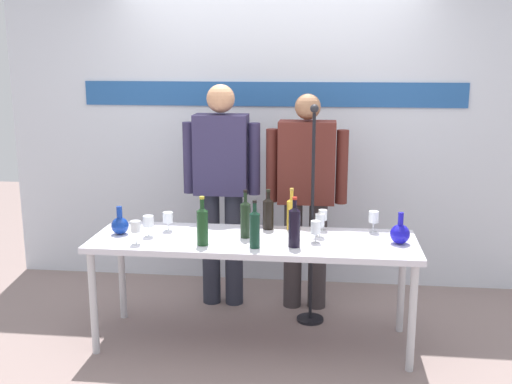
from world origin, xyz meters
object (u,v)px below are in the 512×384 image
Objects in this scene: presenter_left at (222,181)px; wine_bottle_2 at (202,224)px; wine_glass_right_1 at (316,228)px; wine_bottle_0 at (245,218)px; wine_bottle_5 at (255,228)px; wine_bottle_1 at (291,212)px; wine_glass_left_1 at (136,227)px; wine_glass_right_3 at (323,216)px; decanter_blue_right at (400,233)px; wine_glass_right_0 at (374,217)px; presenter_right at (306,188)px; wine_bottle_4 at (294,225)px; wine_glass_right_2 at (320,221)px; microphone_stand at (311,251)px; wine_bottle_3 at (268,212)px; wine_glass_left_0 at (168,218)px; wine_glass_left_2 at (148,222)px; display_table at (253,247)px; decanter_blue_left at (120,225)px.

presenter_left is 0.84m from wine_bottle_2.
wine_glass_right_1 is at bearing 11.20° from wine_bottle_2.
wine_bottle_0 is 0.23m from wine_bottle_5.
wine_bottle_1 is 1.92× the size of wine_glass_left_1.
wine_bottle_2 is 2.18× the size of wine_glass_right_3.
decanter_blue_right is 1.41× the size of wine_glass_right_0.
presenter_right reaches higher than wine_bottle_0.
presenter_left reaches higher than wine_bottle_4.
wine_glass_right_3 is at bearing 83.43° from wine_glass_right_2.
wine_bottle_5 reaches higher than decanter_blue_right.
wine_bottle_3 is at bearing -154.21° from microphone_stand.
decanter_blue_right is 1.57m from wine_glass_left_0.
presenter_right is 11.52× the size of wine_glass_right_1.
wine_glass_left_2 is 1.54m from wine_glass_right_0.
wine_glass_left_0 is 0.83× the size of wine_glass_right_2.
wine_bottle_0 is at bearing 4.56° from wine_glass_left_2.
wine_glass_right_1 is at bearing -8.38° from wine_glass_left_0.
wine_bottle_5 is at bearing -67.85° from wine_bottle_0.
wine_bottle_4 is 1.02m from wine_glass_left_1.
decanter_blue_right is at bearing -46.19° from presenter_right.
wine_bottle_0 is 1.11× the size of wine_bottle_1.
wine_glass_left_1 is 1.06× the size of wine_glass_right_1.
wine_glass_right_1 is (0.13, 0.11, -0.04)m from wine_bottle_4.
wine_glass_right_2 is at bearing -36.56° from presenter_left.
presenter_left reaches higher than wine_bottle_5.
presenter_right is (0.32, 0.66, 0.27)m from display_table.
microphone_stand reaches higher than wine_bottle_2.
wine_bottle_4 is 0.99m from wine_glass_left_2.
wine_bottle_5 is 2.09× the size of wine_glass_right_3.
wine_bottle_3 is at bearing 140.62° from wine_glass_right_1.
wine_bottle_2 reaches higher than display_table.
decanter_blue_left is at bearing -163.20° from microphone_stand.
wine_glass_right_1 is at bearing -82.80° from presenter_right.
wine_bottle_2 reaches higher than wine_glass_right_1.
display_table is at bearing 99.34° from wine_bottle_5.
wine_bottle_1 is at bearing 38.24° from wine_bottle_0.
wine_glass_left_1 is at bearing -165.89° from wine_glass_right_2.
wine_glass_right_0 is at bearing 35.89° from wine_glass_right_1.
decanter_blue_right is at bearing 0.96° from wine_glass_left_2.
presenter_right reaches higher than decanter_blue_left.
wine_bottle_5 is (-0.25, -0.05, -0.01)m from wine_bottle_4.
wine_bottle_0 is at bearing -141.76° from wine_bottle_1.
presenter_left is 0.63m from wine_glass_left_0.
display_table is 6.65× the size of wine_bottle_4.
decanter_blue_right reaches higher than wine_glass_left_1.
wine_glass_left_2 is at bearing -169.53° from wine_glass_right_0.
wine_bottle_0 is 0.72m from wine_glass_left_1.
presenter_left is at bearing 127.01° from wine_bottle_4.
display_table is 14.63× the size of wine_glass_right_0.
presenter_right reaches higher than wine_glass_left_1.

